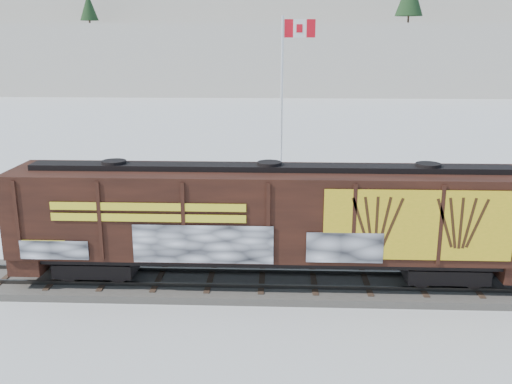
{
  "coord_description": "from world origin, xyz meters",
  "views": [
    {
      "loc": [
        -1.37,
        -20.38,
        9.23
      ],
      "look_at": [
        -2.35,
        3.0,
        3.01
      ],
      "focal_mm": 40.0,
      "sensor_mm": 36.0,
      "label": 1
    }
  ],
  "objects_px": {
    "hopper_railcar": "(269,216)",
    "flagpole": "(283,135)",
    "car_dark": "(504,210)",
    "car_silver": "(253,205)",
    "car_white": "(382,214)"
  },
  "relations": [
    {
      "from": "hopper_railcar",
      "to": "flagpole",
      "type": "distance_m",
      "value": 13.06
    },
    {
      "from": "hopper_railcar",
      "to": "car_dark",
      "type": "xyz_separation_m",
      "value": [
        12.03,
        8.37,
        -2.13
      ]
    },
    {
      "from": "car_silver",
      "to": "flagpole",
      "type": "bearing_deg",
      "value": -18.98
    },
    {
      "from": "car_dark",
      "to": "car_white",
      "type": "bearing_deg",
      "value": 76.61
    },
    {
      "from": "flagpole",
      "to": "car_dark",
      "type": "relative_size",
      "value": 2.08
    },
    {
      "from": "hopper_railcar",
      "to": "car_white",
      "type": "distance_m",
      "value": 9.41
    },
    {
      "from": "hopper_railcar",
      "to": "car_silver",
      "type": "xyz_separation_m",
      "value": [
        -0.99,
        8.36,
        -2.03
      ]
    },
    {
      "from": "hopper_railcar",
      "to": "car_white",
      "type": "relative_size",
      "value": 4.18
    },
    {
      "from": "hopper_railcar",
      "to": "car_dark",
      "type": "bearing_deg",
      "value": 34.83
    },
    {
      "from": "car_silver",
      "to": "car_white",
      "type": "relative_size",
      "value": 1.08
    },
    {
      "from": "car_dark",
      "to": "car_silver",
      "type": "bearing_deg",
      "value": 67.02
    },
    {
      "from": "car_white",
      "to": "car_dark",
      "type": "bearing_deg",
      "value": -78.89
    },
    {
      "from": "flagpole",
      "to": "car_dark",
      "type": "distance_m",
      "value": 12.74
    },
    {
      "from": "car_silver",
      "to": "car_white",
      "type": "distance_m",
      "value": 6.66
    },
    {
      "from": "car_silver",
      "to": "car_white",
      "type": "xyz_separation_m",
      "value": [
        6.57,
        -1.09,
        -0.09
      ]
    }
  ]
}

